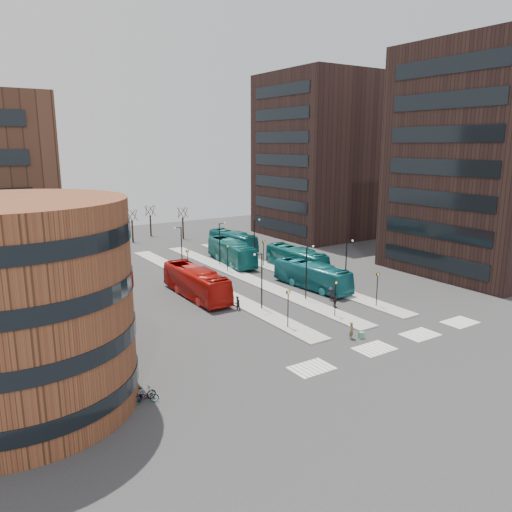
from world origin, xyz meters
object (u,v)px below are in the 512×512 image
commuter_b (335,300)px  bicycle_mid (144,394)px  teal_bus_a (312,276)px  commuter_c (331,294)px  red_bus (196,282)px  commuter_a (237,303)px  traveller (352,331)px  teal_bus_b (231,252)px  bicycle_far (128,377)px  teal_bus_c (296,259)px  teal_bus_d (233,240)px  suitcase (361,335)px  bicycle_near (146,397)px

commuter_b → bicycle_mid: size_ratio=0.98×
teal_bus_a → commuter_c: bearing=-109.9°
red_bus → commuter_a: bearing=-76.1°
commuter_b → traveller: bearing=157.1°
teal_bus_b → bicycle_far: bearing=-123.7°
teal_bus_c → bicycle_far: bearing=-146.0°
teal_bus_d → commuter_c: (-4.84, -30.02, -0.80)m
bicycle_far → commuter_a: bearing=-79.0°
teal_bus_a → teal_bus_c: (3.82, 8.09, 0.03)m
red_bus → commuter_c: bearing=-37.5°
suitcase → bicycle_far: (-20.75, 3.23, 0.14)m
bicycle_near → bicycle_far: size_ratio=1.06×
traveller → commuter_b: 8.88m
bicycle_mid → commuter_c: bearing=-70.7°
suitcase → bicycle_mid: 20.75m
commuter_c → bicycle_mid: 27.86m
teal_bus_d → commuter_a: teal_bus_d is taller
bicycle_mid → bicycle_far: (0.00, 3.28, -0.09)m
teal_bus_a → bicycle_mid: teal_bus_a is taller
teal_bus_a → teal_bus_c: bearing=60.0°
commuter_c → commuter_b: bearing=-11.9°
teal_bus_a → traveller: teal_bus_a is taller
bicycle_near → bicycle_mid: bearing=17.4°
bicycle_far → suitcase: bearing=-120.5°
commuter_c → bicycle_mid: (-25.94, -10.15, -0.23)m
commuter_b → bicycle_near: bearing=118.0°
teal_bus_a → teal_bus_b: 16.76m
traveller → bicycle_near: (-19.86, -0.75, -0.34)m
commuter_b → bicycle_far: 25.05m
red_bus → teal_bus_b: (11.86, 12.16, 0.01)m
commuter_c → bicycle_near: size_ratio=0.86×
teal_bus_a → commuter_b: bearing=-115.0°
teal_bus_d → bicycle_far: 48.06m
teal_bus_a → commuter_a: (-11.95, -2.08, -0.83)m
red_bus → teal_bus_a: bearing=-17.9°
teal_bus_a → bicycle_far: size_ratio=6.89×
teal_bus_d → traveller: size_ratio=6.99×
suitcase → commuter_b: commuter_b is taller
suitcase → bicycle_far: 21.00m
teal_bus_b → bicycle_far: 38.40m
commuter_b → bicycle_far: commuter_b is taller
bicycle_far → bicycle_near: bearing=158.4°
teal_bus_c → commuter_a: (-15.78, -10.17, -0.86)m
red_bus → bicycle_near: red_bus is taller
teal_bus_c → commuter_b: teal_bus_c is taller
commuter_c → bicycle_far: 26.84m
suitcase → teal_bus_c: (10.38, 23.21, 1.32)m
teal_bus_d → commuter_b: (-6.17, -32.25, -0.71)m
bicycle_near → bicycle_mid: 0.33m
red_bus → teal_bus_a: size_ratio=1.09×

